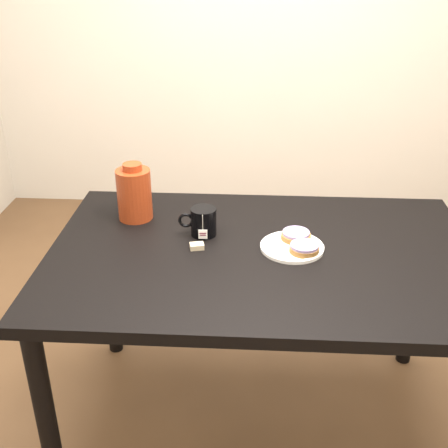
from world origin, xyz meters
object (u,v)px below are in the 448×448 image
Objects in this scene: table at (262,273)px; bagel_package at (134,193)px; teabag_pouch at (197,246)px; plate at (292,246)px; mug at (203,222)px; bagel_back at (296,235)px; bagel_front at (304,248)px.

table is 6.70× the size of bagel_package.
teabag_pouch is (-0.22, 0.00, 0.09)m from table.
mug reaches higher than plate.
table is 0.27m from mug.
mug is at bearing 173.84° from bagel_back.
bagel_package reaches higher than bagel_front.
plate is at bearing 133.16° from bagel_front.
mug is (-0.34, 0.12, 0.02)m from bagel_front.
table is at bearing 172.13° from bagel_front.
teabag_pouch is at bearing 179.38° from table.
bagel_front is 0.64m from bagel_package.
teabag_pouch reaches higher than plate.
bagel_back is (0.01, 0.05, 0.02)m from plate.
bagel_front is (0.02, -0.09, 0.00)m from bagel_back.
mug reaches higher than bagel_front.
bagel_back is (0.11, 0.07, 0.11)m from table.
bagel_back is at bearing -8.32° from mug.
mug is 0.63× the size of bagel_package.
mug is 2.94× the size of teabag_pouch.
bagel_front reaches higher than table.
bagel_package is at bearing 154.62° from table.
bagel_front is at bearing -76.03° from bagel_back.
bagel_package is (-0.46, 0.22, 0.18)m from table.
bagel_back is 0.49× the size of bagel_package.
bagel_package is (-0.59, 0.24, 0.07)m from bagel_front.
teabag_pouch is 0.34m from bagel_package.
table is 10.58× the size of mug.
bagel_package is (-0.57, 0.15, 0.07)m from bagel_back.
bagel_front is 0.35m from teabag_pouch.
table is 0.17m from bagel_back.
plate is (0.09, 0.02, 0.09)m from table.
table is 6.72× the size of plate.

